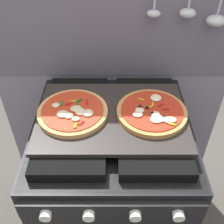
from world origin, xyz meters
name	(u,v)px	position (x,y,z in m)	size (l,w,h in m)	color
kitchen_backsplash	(113,88)	(0.00, 0.33, 0.79)	(1.10, 0.09, 1.55)	gray
stove	(112,188)	(0.00, 0.00, 0.45)	(0.60, 0.64, 0.90)	black
baking_tray	(112,116)	(0.00, 0.00, 0.91)	(0.54, 0.38, 0.02)	#2D2826
pizza_left	(73,112)	(-0.14, 0.00, 0.93)	(0.25, 0.25, 0.03)	tan
pizza_right	(152,112)	(0.14, 0.00, 0.93)	(0.25, 0.25, 0.03)	#C18947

